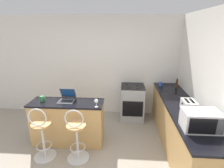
# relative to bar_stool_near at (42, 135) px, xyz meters

# --- Properties ---
(wall_back) EXTENTS (12.00, 0.06, 2.60)m
(wall_back) POSITION_rel_bar_stool_near_xyz_m (0.73, 1.95, 0.82)
(wall_back) COLOR silver
(wall_back) RESTS_ON ground_plane
(breakfast_bar) EXTENTS (1.44, 0.50, 0.90)m
(breakfast_bar) POSITION_rel_bar_stool_near_xyz_m (0.31, 0.49, -0.03)
(breakfast_bar) COLOR tan
(breakfast_bar) RESTS_ON ground_plane
(counter_right) EXTENTS (0.62, 2.82, 0.90)m
(counter_right) POSITION_rel_bar_stool_near_xyz_m (2.53, 0.53, -0.03)
(counter_right) COLOR tan
(counter_right) RESTS_ON ground_plane
(bar_stool_near) EXTENTS (0.40, 0.40, 1.02)m
(bar_stool_near) POSITION_rel_bar_stool_near_xyz_m (0.00, 0.00, 0.00)
(bar_stool_near) COLOR silver
(bar_stool_near) RESTS_ON ground_plane
(bar_stool_far) EXTENTS (0.40, 0.40, 1.02)m
(bar_stool_far) POSITION_rel_bar_stool_near_xyz_m (0.62, 0.00, 0.00)
(bar_stool_far) COLOR silver
(bar_stool_far) RESTS_ON ground_plane
(laptop) EXTENTS (0.31, 0.32, 0.24)m
(laptop) POSITION_rel_bar_stool_near_xyz_m (0.30, 0.58, 0.48)
(laptop) COLOR #47474C
(laptop) RESTS_ON breakfast_bar
(microwave) EXTENTS (0.50, 0.34, 0.28)m
(microwave) POSITION_rel_bar_stool_near_xyz_m (2.52, -0.32, 0.56)
(microwave) COLOR silver
(microwave) RESTS_ON counter_right
(toaster) EXTENTS (0.23, 0.31, 0.18)m
(toaster) POSITION_rel_bar_stool_near_xyz_m (2.56, 0.29, 0.51)
(toaster) COLOR silver
(toaster) RESTS_ON counter_right
(stove_range) EXTENTS (0.58, 0.60, 0.91)m
(stove_range) POSITION_rel_bar_stool_near_xyz_m (1.65, 1.61, -0.03)
(stove_range) COLOR #9EA3A8
(stove_range) RESTS_ON ground_plane
(wine_glass_short) EXTENTS (0.07, 0.07, 0.16)m
(wine_glass_short) POSITION_rel_bar_stool_near_xyz_m (0.93, 0.31, 0.53)
(wine_glass_short) COLOR silver
(wine_glass_short) RESTS_ON breakfast_bar
(pepper_mill) EXTENTS (0.05, 0.05, 0.23)m
(pepper_mill) POSITION_rel_bar_stool_near_xyz_m (2.70, 1.54, 0.53)
(pepper_mill) COLOR #4C2D19
(pepper_mill) RESTS_ON counter_right
(mug_blue) EXTENTS (0.10, 0.08, 0.10)m
(mug_blue) POSITION_rel_bar_stool_near_xyz_m (2.34, 1.65, 0.47)
(mug_blue) COLOR #2D51AD
(mug_blue) RESTS_ON counter_right
(mug_green) EXTENTS (0.10, 0.08, 0.10)m
(mug_green) POSITION_rel_bar_stool_near_xyz_m (-0.17, 0.51, 0.47)
(mug_green) COLOR #338447
(mug_green) RESTS_ON breakfast_bar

